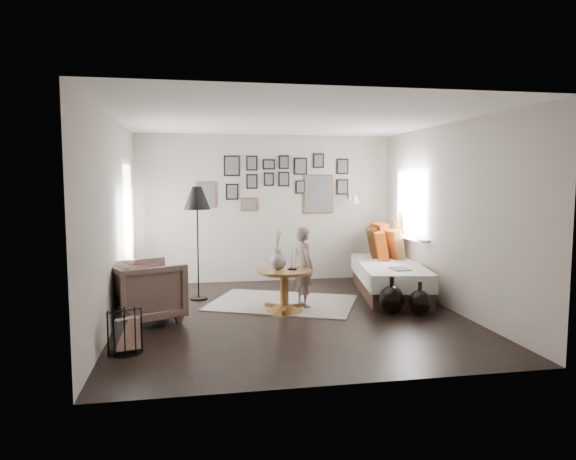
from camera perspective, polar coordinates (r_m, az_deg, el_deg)
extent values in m
plane|color=black|center=(7.00, 0.34, -9.41)|extent=(4.80, 4.80, 0.00)
plane|color=#9E958B|center=(9.14, -2.46, 2.40)|extent=(4.50, 0.00, 4.50)
plane|color=#9E958B|center=(4.45, 6.12, -1.07)|extent=(4.50, 0.00, 4.50)
plane|color=#9E958B|center=(6.73, -18.83, 0.93)|extent=(0.00, 4.80, 4.80)
plane|color=#9E958B|center=(7.53, 17.43, 1.44)|extent=(0.00, 4.80, 4.80)
plane|color=white|center=(6.80, 0.35, 12.25)|extent=(4.80, 4.80, 0.00)
plane|color=white|center=(7.93, -17.41, -0.16)|extent=(0.00, 2.14, 2.14)
plane|color=white|center=(7.93, -17.41, -0.16)|extent=(0.00, 1.88, 1.88)
plane|color=white|center=(7.93, -17.41, -0.16)|extent=(0.00, 1.93, 1.93)
plane|color=white|center=(8.59, 13.64, 3.04)|extent=(0.00, 1.30, 1.30)
plane|color=white|center=(8.59, 13.64, 3.04)|extent=(0.00, 1.14, 1.14)
cube|color=white|center=(8.61, 13.19, -0.75)|extent=(0.15, 1.32, 0.04)
cylinder|color=#8C4C14|center=(8.91, 12.31, 0.51)|extent=(0.10, 0.10, 0.28)
cylinder|color=#8C4C14|center=(9.07, 11.90, 0.42)|extent=(0.08, 0.08, 0.22)
cube|color=brown|center=(9.03, -9.08, 3.88)|extent=(0.35, 0.03, 0.45)
cube|color=black|center=(9.01, -9.08, 3.88)|extent=(0.30, 0.01, 0.40)
cube|color=black|center=(9.05, -6.26, 7.09)|extent=(0.28, 0.03, 0.36)
cube|color=black|center=(9.03, -6.25, 7.09)|extent=(0.23, 0.01, 0.31)
cube|color=black|center=(9.05, -6.23, 4.24)|extent=(0.22, 0.03, 0.28)
cube|color=black|center=(9.03, -6.22, 4.24)|extent=(0.17, 0.01, 0.23)
cube|color=black|center=(9.08, -4.04, 7.42)|extent=(0.20, 0.03, 0.26)
cube|color=black|center=(9.06, -4.03, 7.42)|extent=(0.15, 0.01, 0.21)
cube|color=black|center=(9.08, -4.03, 5.40)|extent=(0.20, 0.03, 0.26)
cube|color=black|center=(9.06, -4.02, 5.40)|extent=(0.15, 0.01, 0.21)
cube|color=black|center=(9.12, -2.16, 7.30)|extent=(0.22, 0.03, 0.18)
cube|color=black|center=(9.10, -2.14, 7.30)|extent=(0.17, 0.01, 0.13)
cube|color=black|center=(9.12, -2.15, 5.66)|extent=(0.18, 0.03, 0.24)
cube|color=black|center=(9.10, -2.13, 5.66)|extent=(0.13, 0.01, 0.19)
cube|color=black|center=(9.16, -0.47, 7.54)|extent=(0.18, 0.03, 0.24)
cube|color=black|center=(9.15, -0.45, 7.55)|extent=(0.13, 0.01, 0.19)
cube|color=black|center=(9.16, -0.47, 5.67)|extent=(0.20, 0.03, 0.26)
cube|color=black|center=(9.14, -0.45, 5.67)|extent=(0.15, 0.01, 0.21)
cube|color=black|center=(9.22, 1.38, 7.09)|extent=(0.24, 0.03, 0.30)
cube|color=black|center=(9.20, 1.40, 7.10)|extent=(0.19, 0.01, 0.25)
cube|color=black|center=(9.22, 1.38, 4.79)|extent=(0.18, 0.03, 0.24)
cube|color=black|center=(9.20, 1.40, 4.79)|extent=(0.13, 0.01, 0.19)
cube|color=brown|center=(9.29, 3.37, 3.99)|extent=(0.55, 0.03, 0.70)
cube|color=black|center=(9.27, 3.40, 3.99)|extent=(0.50, 0.01, 0.65)
cube|color=black|center=(9.29, 3.39, 7.69)|extent=(0.20, 0.03, 0.26)
cube|color=black|center=(9.28, 3.42, 7.70)|extent=(0.15, 0.01, 0.21)
cube|color=black|center=(9.41, 6.07, 7.04)|extent=(0.22, 0.03, 0.28)
cube|color=black|center=(9.39, 6.10, 7.04)|extent=(0.17, 0.01, 0.23)
cube|color=black|center=(9.41, 6.05, 4.78)|extent=(0.22, 0.03, 0.28)
cube|color=black|center=(9.39, 6.08, 4.78)|extent=(0.17, 0.01, 0.23)
cube|color=brown|center=(9.08, -4.33, 2.87)|extent=(0.30, 0.03, 0.24)
cube|color=black|center=(9.07, -4.31, 2.87)|extent=(0.25, 0.01, 0.19)
cube|color=white|center=(9.44, 6.94, 3.68)|extent=(0.06, 0.04, 0.10)
cylinder|color=white|center=(9.33, 7.16, 3.78)|extent=(0.02, 0.24, 0.02)
cone|color=white|center=(9.20, 7.40, 3.38)|extent=(0.18, 0.18, 0.14)
cube|color=beige|center=(7.64, -0.60, -8.07)|extent=(2.45, 2.14, 0.01)
cone|color=brown|center=(7.14, -0.41, -8.66)|extent=(0.55, 0.55, 0.11)
cylinder|color=brown|center=(7.08, -0.41, -6.73)|extent=(0.12, 0.12, 0.43)
cylinder|color=brown|center=(7.03, -0.41, -4.61)|extent=(0.75, 0.75, 0.04)
ellipsoid|color=black|center=(7.01, -1.08, -3.49)|extent=(0.21, 0.21, 0.23)
cylinder|color=black|center=(6.99, -1.08, -2.37)|extent=(0.06, 0.06, 0.04)
cylinder|color=black|center=(7.04, 0.48, -4.33)|extent=(0.13, 0.13, 0.02)
cube|color=black|center=(8.36, 11.16, -6.17)|extent=(1.22, 2.20, 0.24)
cube|color=beige|center=(8.32, 11.19, -4.54)|extent=(1.29, 2.27, 0.26)
cube|color=#CC420B|center=(9.05, 9.39, -1.09)|extent=(0.27, 0.62, 0.61)
cube|color=#301F0F|center=(8.90, 8.70, -1.40)|extent=(0.38, 0.59, 0.54)
cube|color=brown|center=(8.84, 10.81, -1.56)|extent=(0.31, 0.55, 0.52)
cube|color=#CC420B|center=(8.62, 9.82, -1.80)|extent=(0.35, 0.54, 0.50)
cube|color=black|center=(7.77, 12.36, -4.24)|extent=(0.24, 0.33, 0.02)
imported|color=brown|center=(6.86, -15.55, -6.56)|extent=(1.13, 1.12, 0.79)
cube|color=beige|center=(6.88, -15.29, -5.76)|extent=(0.47, 0.47, 0.16)
cylinder|color=black|center=(7.98, -9.89, -7.49)|extent=(0.27, 0.27, 0.03)
cylinder|color=black|center=(7.85, -9.98, -2.17)|extent=(0.02, 0.02, 1.52)
cone|color=black|center=(7.78, -10.08, 3.52)|extent=(0.40, 0.40, 0.34)
cube|color=black|center=(5.77, -17.66, -10.91)|extent=(0.25, 0.24, 0.34)
cube|color=beige|center=(5.74, -17.35, -10.97)|extent=(0.26, 0.15, 0.34)
ellipsoid|color=black|center=(7.12, 11.42, -7.63)|extent=(0.34, 0.34, 0.39)
cylinder|color=black|center=(7.07, 11.46, -5.61)|extent=(0.06, 0.06, 0.12)
ellipsoid|color=black|center=(7.16, 14.40, -7.82)|extent=(0.30, 0.30, 0.35)
cylinder|color=black|center=(7.11, 14.45, -5.99)|extent=(0.06, 0.06, 0.12)
imported|color=#6E5E57|center=(7.31, 1.76, -4.14)|extent=(0.39, 0.48, 1.15)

